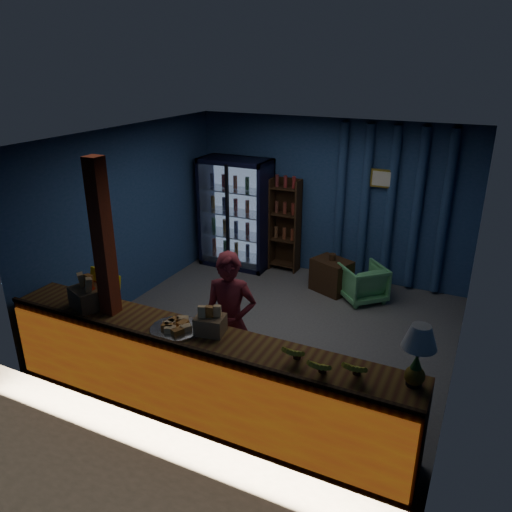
{
  "coord_description": "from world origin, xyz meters",
  "views": [
    {
      "loc": [
        2.37,
        -5.45,
        3.46
      ],
      "look_at": [
        -0.17,
        -0.2,
        1.13
      ],
      "focal_mm": 35.0,
      "sensor_mm": 36.0,
      "label": 1
    }
  ],
  "objects_px": {
    "table_lamp": "(420,339)",
    "shopkeeper": "(230,322)",
    "green_chair": "(363,283)",
    "pastry_tray": "(175,328)"
  },
  "relations": [
    {
      "from": "table_lamp",
      "to": "shopkeeper",
      "type": "bearing_deg",
      "value": 165.92
    },
    {
      "from": "green_chair",
      "to": "pastry_tray",
      "type": "height_order",
      "value": "pastry_tray"
    },
    {
      "from": "green_chair",
      "to": "pastry_tray",
      "type": "distance_m",
      "value": 3.59
    },
    {
      "from": "shopkeeper",
      "to": "table_lamp",
      "type": "xyz_separation_m",
      "value": [
        2.0,
        -0.5,
        0.59
      ]
    },
    {
      "from": "shopkeeper",
      "to": "green_chair",
      "type": "bearing_deg",
      "value": 57.29
    },
    {
      "from": "green_chair",
      "to": "shopkeeper",
      "type": "bearing_deg",
      "value": 30.26
    },
    {
      "from": "pastry_tray",
      "to": "table_lamp",
      "type": "relative_size",
      "value": 0.91
    },
    {
      "from": "shopkeeper",
      "to": "pastry_tray",
      "type": "bearing_deg",
      "value": -130.58
    },
    {
      "from": "shopkeeper",
      "to": "pastry_tray",
      "type": "xyz_separation_m",
      "value": [
        -0.27,
        -0.62,
        0.18
      ]
    },
    {
      "from": "green_chair",
      "to": "table_lamp",
      "type": "distance_m",
      "value": 3.64
    }
  ]
}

